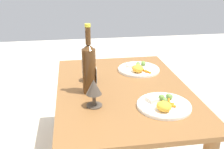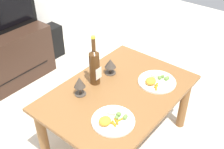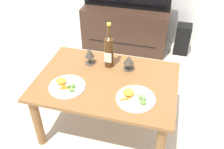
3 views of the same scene
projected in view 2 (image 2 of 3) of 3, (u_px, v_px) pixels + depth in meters
name	position (u px, v px, depth m)	size (l,w,h in m)	color
ground_plane	(118.00, 140.00, 2.24)	(6.40, 6.40, 0.00)	beige
dining_table	(118.00, 101.00, 2.00)	(1.09, 0.76, 0.52)	brown
floor_speaker	(53.00, 41.00, 3.22)	(0.18, 0.18, 0.38)	black
wine_bottle	(94.00, 66.00, 1.93)	(0.07, 0.08, 0.38)	#4C2D14
goblet_left	(80.00, 83.00, 1.85)	(0.08, 0.08, 0.14)	#473D33
goblet_right	(110.00, 64.00, 2.07)	(0.09, 0.09, 0.13)	#473D33
dinner_plate_left	(113.00, 120.00, 1.69)	(0.27, 0.27, 0.06)	white
dinner_plate_right	(156.00, 81.00, 2.01)	(0.28, 0.28, 0.06)	white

